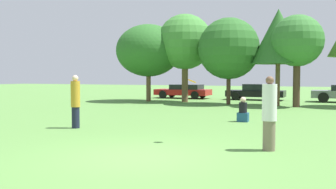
{
  "coord_description": "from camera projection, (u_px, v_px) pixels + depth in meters",
  "views": [
    {
      "loc": [
        3.89,
        -7.79,
        1.87
      ],
      "look_at": [
        -0.83,
        3.63,
        1.25
      ],
      "focal_mm": 40.66,
      "sensor_mm": 36.0,
      "label": 1
    }
  ],
  "objects": [
    {
      "name": "ground_plane",
      "position": [
        141.0,
        157.0,
        8.77
      ],
      "size": [
        120.0,
        120.0,
        0.0
      ],
      "primitive_type": "plane",
      "color": "#54843D"
    },
    {
      "name": "person_thrower",
      "position": [
        75.0,
        101.0,
        13.49
      ],
      "size": [
        0.32,
        0.32,
        1.89
      ],
      "rotation": [
        0.0,
        0.0,
        -0.22
      ],
      "color": "#191E33",
      "rests_on": "ground"
    },
    {
      "name": "person_catcher",
      "position": [
        269.0,
        113.0,
        9.44
      ],
      "size": [
        0.36,
        0.36,
        1.86
      ],
      "rotation": [
        0.0,
        0.0,
        2.93
      ],
      "color": "#726651",
      "rests_on": "ground"
    },
    {
      "name": "frisbee",
      "position": [
        192.0,
        81.0,
        10.54
      ],
      "size": [
        0.24,
        0.23,
        0.14
      ],
      "color": "orange"
    },
    {
      "name": "bystander_sitting",
      "position": [
        243.0,
        111.0,
        15.39
      ],
      "size": [
        0.44,
        0.36,
        1.01
      ],
      "color": "navy",
      "rests_on": "ground"
    },
    {
      "name": "tree_0",
      "position": [
        148.0,
        51.0,
        27.43
      ],
      "size": [
        4.67,
        4.67,
        5.56
      ],
      "color": "brown",
      "rests_on": "ground"
    },
    {
      "name": "tree_1",
      "position": [
        185.0,
        42.0,
        26.64
      ],
      "size": [
        3.87,
        3.87,
        6.17
      ],
      "color": "brown",
      "rests_on": "ground"
    },
    {
      "name": "tree_2",
      "position": [
        229.0,
        49.0,
        24.43
      ],
      "size": [
        3.96,
        3.96,
        5.58
      ],
      "color": "#473323",
      "rests_on": "ground"
    },
    {
      "name": "tree_3",
      "position": [
        278.0,
        37.0,
        23.26
      ],
      "size": [
        3.36,
        3.36,
        5.95
      ],
      "color": "brown",
      "rests_on": "ground"
    },
    {
      "name": "tree_4",
      "position": [
        297.0,
        41.0,
        22.35
      ],
      "size": [
        3.05,
        3.05,
        5.45
      ],
      "color": "#473323",
      "rests_on": "ground"
    },
    {
      "name": "parked_car_red",
      "position": [
        184.0,
        91.0,
        31.23
      ],
      "size": [
        4.5,
        2.13,
        1.14
      ],
      "rotation": [
        0.0,
        0.0,
        3.12
      ],
      "color": "red",
      "rests_on": "ground"
    },
    {
      "name": "parked_car_black",
      "position": [
        257.0,
        92.0,
        29.08
      ],
      "size": [
        4.35,
        2.15,
        1.22
      ],
      "rotation": [
        0.0,
        0.0,
        3.12
      ],
      "color": "black",
      "rests_on": "ground"
    }
  ]
}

